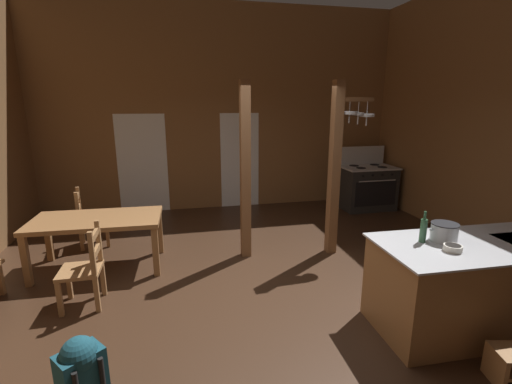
{
  "coord_description": "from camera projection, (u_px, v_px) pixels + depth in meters",
  "views": [
    {
      "loc": [
        -0.95,
        -3.72,
        2.29
      ],
      "look_at": [
        0.09,
        1.06,
        1.05
      ],
      "focal_mm": 25.18,
      "sensor_mm": 36.0,
      "label": 1
    }
  ],
  "objects": [
    {
      "name": "ground_plane",
      "position": [
        267.0,
        303.0,
        4.29
      ],
      "size": [
        8.27,
        8.79,
        0.1
      ],
      "primitive_type": "cube",
      "color": "#382316"
    },
    {
      "name": "wall_back",
      "position": [
        221.0,
        110.0,
        7.61
      ],
      "size": [
        8.27,
        0.14,
        4.24
      ],
      "primitive_type": "cube",
      "color": "brown",
      "rests_on": "ground_plane"
    },
    {
      "name": "glazed_door_back_left",
      "position": [
        143.0,
        164.0,
        7.46
      ],
      "size": [
        1.0,
        0.01,
        2.05
      ],
      "primitive_type": "cube",
      "color": "white",
      "rests_on": "ground_plane"
    },
    {
      "name": "glazed_panel_back_right",
      "position": [
        240.0,
        161.0,
        7.89
      ],
      "size": [
        0.84,
        0.01,
        2.05
      ],
      "primitive_type": "cube",
      "color": "white",
      "rests_on": "ground_plane"
    },
    {
      "name": "kitchen_island",
      "position": [
        478.0,
        285.0,
        3.68
      ],
      "size": [
        2.18,
        1.01,
        0.93
      ],
      "color": "olive",
      "rests_on": "ground_plane"
    },
    {
      "name": "stove_range",
      "position": [
        366.0,
        187.0,
        7.84
      ],
      "size": [
        1.15,
        0.83,
        1.32
      ],
      "color": "#252525",
      "rests_on": "ground_plane"
    },
    {
      "name": "support_post_with_pot_rack",
      "position": [
        337.0,
        162.0,
        5.3
      ],
      "size": [
        0.66,
        0.25,
        2.59
      ],
      "color": "brown",
      "rests_on": "ground_plane"
    },
    {
      "name": "support_post_center",
      "position": [
        245.0,
        172.0,
        5.19
      ],
      "size": [
        0.14,
        0.14,
        2.59
      ],
      "color": "brown",
      "rests_on": "ground_plane"
    },
    {
      "name": "dining_table",
      "position": [
        97.0,
        224.0,
        4.94
      ],
      "size": [
        1.72,
        0.94,
        0.74
      ],
      "color": "olive",
      "rests_on": "ground_plane"
    },
    {
      "name": "ladderback_chair_near_window",
      "position": [
        85.0,
        268.0,
        4.06
      ],
      "size": [
        0.44,
        0.44,
        0.95
      ],
      "color": "#9E7044",
      "rests_on": "ground_plane"
    },
    {
      "name": "ladderback_chair_by_post",
      "position": [
        89.0,
        219.0,
        5.78
      ],
      "size": [
        0.51,
        0.51,
        0.95
      ],
      "color": "#9E7044",
      "rests_on": "ground_plane"
    },
    {
      "name": "backpack",
      "position": [
        81.0,
        371.0,
        2.71
      ],
      "size": [
        0.39,
        0.39,
        0.6
      ],
      "color": "#194756",
      "rests_on": "ground_plane"
    },
    {
      "name": "stockpot_on_counter",
      "position": [
        444.0,
        232.0,
        3.59
      ],
      "size": [
        0.33,
        0.26,
        0.18
      ],
      "color": "#B7BABF",
      "rests_on": "kitchen_island"
    },
    {
      "name": "mixing_bowl_on_counter",
      "position": [
        453.0,
        248.0,
        3.35
      ],
      "size": [
        0.17,
        0.17,
        0.06
      ],
      "color": "silver",
      "rests_on": "kitchen_island"
    },
    {
      "name": "bottle_tall_on_counter",
      "position": [
        423.0,
        230.0,
        3.55
      ],
      "size": [
        0.07,
        0.07,
        0.32
      ],
      "color": "#2D5638",
      "rests_on": "kitchen_island"
    }
  ]
}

